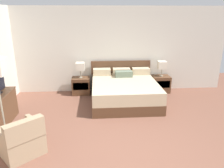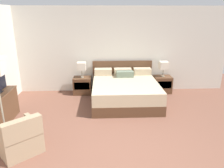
{
  "view_description": "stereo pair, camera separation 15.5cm",
  "coord_description": "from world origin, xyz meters",
  "px_view_note": "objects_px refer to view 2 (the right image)",
  "views": [
    {
      "loc": [
        -0.54,
        -3.27,
        2.48
      ],
      "look_at": [
        -0.15,
        2.01,
        0.75
      ],
      "focal_mm": 35.0,
      "sensor_mm": 36.0,
      "label": 1
    },
    {
      "loc": [
        -0.39,
        -3.28,
        2.48
      ],
      "look_at": [
        -0.15,
        2.01,
        0.75
      ],
      "focal_mm": 35.0,
      "sensor_mm": 36.0,
      "label": 2
    }
  ],
  "objects_px": {
    "nightstand_right": "(162,84)",
    "table_lamp_left": "(82,66)",
    "bed": "(125,91)",
    "armchair_by_window": "(20,139)",
    "nightstand_left": "(82,85)",
    "table_lamp_right": "(164,65)"
  },
  "relations": [
    {
      "from": "nightstand_right",
      "to": "table_lamp_left",
      "type": "height_order",
      "value": "table_lamp_left"
    },
    {
      "from": "bed",
      "to": "armchair_by_window",
      "type": "distance_m",
      "value": 3.22
    },
    {
      "from": "nightstand_left",
      "to": "table_lamp_right",
      "type": "distance_m",
      "value": 2.66
    },
    {
      "from": "table_lamp_left",
      "to": "armchair_by_window",
      "type": "distance_m",
      "value": 3.27
    },
    {
      "from": "bed",
      "to": "nightstand_left",
      "type": "height_order",
      "value": "bed"
    },
    {
      "from": "table_lamp_left",
      "to": "armchair_by_window",
      "type": "height_order",
      "value": "table_lamp_left"
    },
    {
      "from": "nightstand_left",
      "to": "nightstand_right",
      "type": "xyz_separation_m",
      "value": [
        2.59,
        0.0,
        0.0
      ]
    },
    {
      "from": "nightstand_right",
      "to": "table_lamp_left",
      "type": "relative_size",
      "value": 1.15
    },
    {
      "from": "table_lamp_right",
      "to": "armchair_by_window",
      "type": "height_order",
      "value": "table_lamp_right"
    },
    {
      "from": "nightstand_right",
      "to": "table_lamp_right",
      "type": "relative_size",
      "value": 1.15
    },
    {
      "from": "table_lamp_right",
      "to": "armchair_by_window",
      "type": "bearing_deg",
      "value": -138.35
    },
    {
      "from": "table_lamp_right",
      "to": "armchair_by_window",
      "type": "xyz_separation_m",
      "value": [
        -3.48,
        -3.09,
        -0.61
      ]
    },
    {
      "from": "table_lamp_right",
      "to": "bed",
      "type": "bearing_deg",
      "value": -150.66
    },
    {
      "from": "nightstand_right",
      "to": "armchair_by_window",
      "type": "height_order",
      "value": "armchair_by_window"
    },
    {
      "from": "nightstand_right",
      "to": "bed",
      "type": "bearing_deg",
      "value": -150.71
    },
    {
      "from": "bed",
      "to": "table_lamp_left",
      "type": "bearing_deg",
      "value": 150.68
    },
    {
      "from": "nightstand_right",
      "to": "table_lamp_right",
      "type": "height_order",
      "value": "table_lamp_right"
    },
    {
      "from": "bed",
      "to": "nightstand_left",
      "type": "distance_m",
      "value": 1.48
    },
    {
      "from": "nightstand_left",
      "to": "table_lamp_left",
      "type": "height_order",
      "value": "table_lamp_left"
    },
    {
      "from": "nightstand_right",
      "to": "table_lamp_left",
      "type": "xyz_separation_m",
      "value": [
        -2.59,
        0.0,
        0.63
      ]
    },
    {
      "from": "table_lamp_right",
      "to": "armchair_by_window",
      "type": "relative_size",
      "value": 0.5
    },
    {
      "from": "nightstand_left",
      "to": "table_lamp_left",
      "type": "distance_m",
      "value": 0.63
    }
  ]
}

